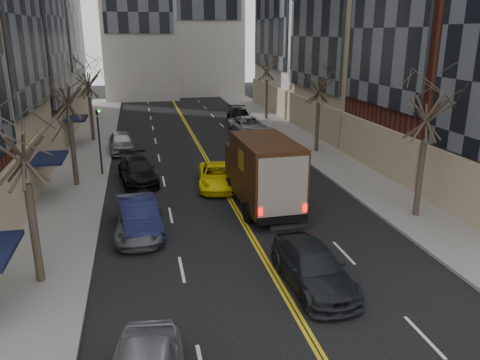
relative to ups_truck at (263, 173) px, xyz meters
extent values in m
cube|color=slate|center=(-10.49, 12.83, -1.88)|extent=(4.00, 66.00, 0.15)
cube|color=slate|center=(7.51, 12.83, -1.88)|extent=(4.00, 66.00, 0.15)
cube|color=black|center=(-11.49, 3.83, 0.45)|extent=(2.00, 3.00, 0.15)
cube|color=black|center=(-12.39, 3.83, -0.60)|extent=(0.20, 3.00, 2.50)
cube|color=black|center=(-11.49, 16.83, 0.45)|extent=(2.00, 3.00, 0.15)
cube|color=black|center=(-12.39, 16.83, -0.60)|extent=(0.20, 3.00, 2.50)
cylinder|color=#382D23|center=(-10.29, -6.17, 0.11)|extent=(0.30, 0.30, 3.83)
cylinder|color=#382D23|center=(-10.29, 5.83, 0.22)|extent=(0.30, 0.30, 4.05)
cylinder|color=#382D23|center=(-10.29, 18.83, 0.04)|extent=(0.30, 0.30, 3.69)
cylinder|color=#382D23|center=(7.31, -3.17, 0.18)|extent=(0.30, 0.30, 3.96)
cylinder|color=#382D23|center=(7.31, 10.83, 0.09)|extent=(0.30, 0.30, 3.78)
cylinder|color=#382D23|center=(7.31, 25.83, 0.27)|extent=(0.30, 0.30, 4.14)
cylinder|color=black|center=(-8.89, 7.83, 0.10)|extent=(0.12, 0.12, 3.80)
imported|color=black|center=(-8.89, 7.83, 2.45)|extent=(0.15, 0.18, 0.90)
sphere|color=#0CE526|center=(-8.74, 7.73, 2.40)|extent=(0.14, 0.14, 0.14)
cube|color=black|center=(0.00, 0.00, -1.34)|extent=(2.62, 7.15, 0.33)
cube|color=black|center=(-0.07, 2.60, -0.24)|extent=(2.65, 1.95, 2.32)
cube|color=black|center=(0.02, -0.61, 0.26)|extent=(2.80, 5.49, 3.32)
cube|color=black|center=(0.09, -3.41, -1.34)|extent=(2.55, 0.27, 0.33)
cube|color=red|center=(-1.02, -3.46, -0.85)|extent=(0.20, 0.07, 0.39)
cube|color=red|center=(1.20, -3.40, -0.85)|extent=(0.20, 0.07, 0.39)
cube|color=gold|center=(-1.34, -0.59, 0.93)|extent=(0.07, 1.00, 1.00)
cube|color=gold|center=(1.36, -0.52, 0.93)|extent=(0.07, 1.00, 1.00)
cylinder|color=black|center=(-1.37, 2.29, -1.42)|extent=(0.34, 1.07, 1.06)
cylinder|color=black|center=(1.24, 2.36, -1.42)|extent=(0.34, 1.07, 1.06)
cylinder|color=black|center=(-1.26, -1.92, -1.42)|extent=(0.34, 1.07, 1.06)
cylinder|color=black|center=(1.36, -1.85, -1.42)|extent=(0.34, 1.07, 1.06)
imported|color=black|center=(-0.29, -8.42, -1.21)|extent=(2.26, 5.18, 1.48)
cube|color=black|center=(-0.29, -7.67, -0.61)|extent=(0.13, 0.04, 0.09)
cube|color=blue|center=(-0.29, -7.70, -0.61)|extent=(0.10, 0.01, 0.06)
imported|color=#FFEB0A|center=(-1.79, 3.97, -1.26)|extent=(2.94, 5.27, 1.39)
imported|color=black|center=(0.37, 2.07, -1.00)|extent=(0.65, 0.80, 1.91)
imported|color=#101433|center=(-6.59, -1.90, -1.15)|extent=(2.26, 5.02, 1.60)
imported|color=#4E4F55|center=(-6.59, -2.46, -1.32)|extent=(2.20, 4.62, 1.27)
imported|color=black|center=(-6.59, 6.04, -1.20)|extent=(2.75, 5.42, 1.51)
imported|color=#96999D|center=(-7.79, 14.35, -1.15)|extent=(2.20, 4.84, 1.61)
imported|color=#4E5156|center=(3.61, 12.66, -1.12)|extent=(2.29, 5.18, 1.65)
imported|color=#A7A9AF|center=(3.61, 18.54, -1.13)|extent=(3.17, 6.13, 1.65)
imported|color=black|center=(3.95, 24.18, -1.15)|extent=(2.75, 5.72, 1.61)
camera|label=1|loc=(-6.28, -23.12, 7.13)|focal=35.00mm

